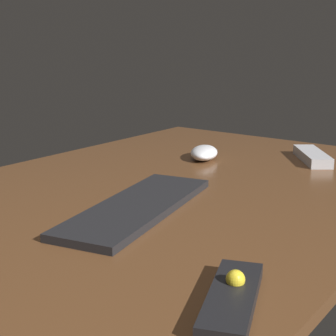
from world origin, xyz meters
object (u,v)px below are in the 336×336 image
Objects in this scene: keyboard at (138,207)px; tv_remote at (312,156)px; computer_mouse at (204,153)px; media_remote at (232,297)px.

keyboard is 2.22× the size of tv_remote.
media_remote is at bearing -170.99° from computer_mouse.
tv_remote is at bearing -22.71° from keyboard.
computer_mouse is at bearing 4.66° from keyboard.
keyboard is at bearing 36.22° from media_remote.
keyboard is at bearing 132.34° from tv_remote.
computer_mouse is (40.13, 12.29, 0.98)cm from keyboard.
keyboard is 55.27cm from tv_remote.
media_remote is 1.02× the size of tv_remote.
media_remote is (-19.02, -29.85, 0.28)cm from keyboard.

